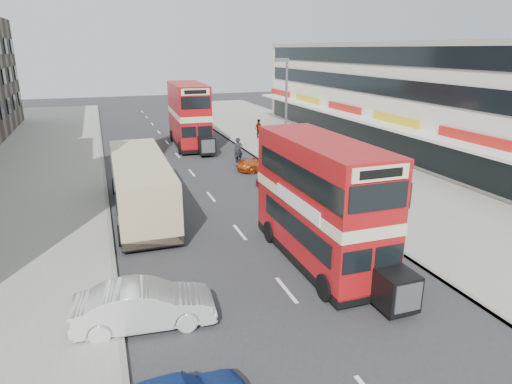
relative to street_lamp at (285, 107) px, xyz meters
name	(u,v)px	position (x,y,z in m)	size (l,w,h in m)	color
ground	(309,319)	(-6.52, -18.00, -4.78)	(160.00, 160.00, 0.00)	#28282B
road_surface	(192,173)	(-6.52, 2.00, -4.78)	(12.00, 90.00, 0.01)	#28282B
pavement_right	(336,159)	(5.48, 2.00, -4.71)	(12.00, 90.00, 0.15)	gray
pavement_left	(10,187)	(-18.52, 2.00, -4.71)	(12.00, 90.00, 0.15)	gray
kerb_left	(105,179)	(-12.62, 2.00, -4.71)	(0.20, 90.00, 0.16)	gray
kerb_right	(269,165)	(-0.42, 2.00, -4.71)	(0.20, 90.00, 0.16)	gray
commercial_row	(408,97)	(13.42, 4.00, -0.09)	(9.90, 46.20, 9.30)	beige
street_lamp	(285,107)	(0.00, 0.00, 0.00)	(1.00, 0.20, 8.12)	slate
bus_main	(321,202)	(-4.26, -14.14, -2.09)	(2.61, 9.28, 5.11)	black
bus_second	(189,115)	(-4.70, 11.66, -1.86)	(3.15, 10.18, 5.55)	black
coach	(141,183)	(-10.79, -5.56, -3.06)	(2.97, 11.04, 2.92)	black
car_left_front	(144,305)	(-11.80, -16.59, -4.03)	(1.59, 4.56, 1.50)	silver
car_right_a	(286,176)	(-1.15, -3.12, -4.19)	(1.65, 4.07, 1.18)	maroon
car_right_b	(263,163)	(-1.28, 1.00, -4.22)	(1.89, 4.09, 1.14)	#C94914
pedestrian_near	(322,165)	(1.54, -3.03, -3.66)	(0.72, 0.49, 1.95)	gray
pedestrian_far	(259,128)	(2.51, 12.75, -3.71)	(1.09, 0.45, 1.85)	gray
cyclist	(238,157)	(-2.72, 2.58, -4.02)	(0.92, 2.02, 2.27)	gray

